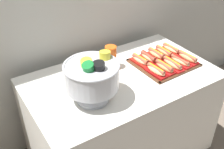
{
  "coord_description": "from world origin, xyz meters",
  "views": [
    {
      "loc": [
        -0.88,
        -1.25,
        1.78
      ],
      "look_at": [
        -0.1,
        -0.02,
        0.81
      ],
      "focal_mm": 44.51,
      "sensor_mm": 36.0,
      "label": 1
    }
  ],
  "objects_px": {
    "hot_dog_2": "(172,64)",
    "hot_dog_5": "(140,60)",
    "hot_dog_9": "(171,49)",
    "hot_dog_3": "(180,61)",
    "punch_bowl": "(92,75)",
    "hot_dog_0": "(156,71)",
    "cup_stack": "(111,58)",
    "hot_dog_4": "(188,58)",
    "hot_dog_8": "(164,52)",
    "buffet_table": "(121,116)",
    "hot_dog_1": "(164,67)",
    "serving_tray": "(164,63)",
    "hot_dog_7": "(156,55)",
    "hot_dog_6": "(148,58)"
  },
  "relations": [
    {
      "from": "hot_dog_2",
      "to": "hot_dog_5",
      "type": "bearing_deg",
      "value": 133.81
    },
    {
      "from": "hot_dog_5",
      "to": "hot_dog_9",
      "type": "relative_size",
      "value": 0.95
    },
    {
      "from": "hot_dog_3",
      "to": "punch_bowl",
      "type": "distance_m",
      "value": 0.72
    },
    {
      "from": "hot_dog_0",
      "to": "cup_stack",
      "type": "height_order",
      "value": "cup_stack"
    },
    {
      "from": "cup_stack",
      "to": "hot_dog_5",
      "type": "bearing_deg",
      "value": -20.11
    },
    {
      "from": "hot_dog_4",
      "to": "hot_dog_9",
      "type": "distance_m",
      "value": 0.17
    },
    {
      "from": "hot_dog_8",
      "to": "buffet_table",
      "type": "bearing_deg",
      "value": -171.38
    },
    {
      "from": "hot_dog_2",
      "to": "hot_dog_9",
      "type": "height_order",
      "value": "hot_dog_2"
    },
    {
      "from": "hot_dog_1",
      "to": "hot_dog_9",
      "type": "height_order",
      "value": "hot_dog_1"
    },
    {
      "from": "hot_dog_3",
      "to": "punch_bowl",
      "type": "bearing_deg",
      "value": -179.65
    },
    {
      "from": "serving_tray",
      "to": "hot_dog_5",
      "type": "height_order",
      "value": "hot_dog_5"
    },
    {
      "from": "buffet_table",
      "to": "cup_stack",
      "type": "relative_size",
      "value": 7.52
    },
    {
      "from": "hot_dog_0",
      "to": "hot_dog_8",
      "type": "bearing_deg",
      "value": 37.79
    },
    {
      "from": "hot_dog_5",
      "to": "punch_bowl",
      "type": "relative_size",
      "value": 0.51
    },
    {
      "from": "hot_dog_9",
      "to": "cup_stack",
      "type": "xyz_separation_m",
      "value": [
        -0.5,
        0.07,
        0.05
      ]
    },
    {
      "from": "buffet_table",
      "to": "hot_dog_7",
      "type": "bearing_deg",
      "value": 10.13
    },
    {
      "from": "hot_dog_4",
      "to": "hot_dog_9",
      "type": "xyz_separation_m",
      "value": [
        -0.0,
        0.16,
        -0.0
      ]
    },
    {
      "from": "hot_dog_5",
      "to": "cup_stack",
      "type": "distance_m",
      "value": 0.22
    },
    {
      "from": "hot_dog_3",
      "to": "hot_dog_6",
      "type": "xyz_separation_m",
      "value": [
        -0.15,
        0.16,
        0.0
      ]
    },
    {
      "from": "hot_dog_5",
      "to": "punch_bowl",
      "type": "bearing_deg",
      "value": -161.0
    },
    {
      "from": "hot_dog_7",
      "to": "hot_dog_0",
      "type": "bearing_deg",
      "value": -130.74
    },
    {
      "from": "buffet_table",
      "to": "punch_bowl",
      "type": "bearing_deg",
      "value": -159.31
    },
    {
      "from": "serving_tray",
      "to": "cup_stack",
      "type": "height_order",
      "value": "cup_stack"
    },
    {
      "from": "buffet_table",
      "to": "hot_dog_4",
      "type": "distance_m",
      "value": 0.64
    },
    {
      "from": "punch_bowl",
      "to": "cup_stack",
      "type": "height_order",
      "value": "punch_bowl"
    },
    {
      "from": "hot_dog_7",
      "to": "hot_dog_9",
      "type": "distance_m",
      "value": 0.15
    },
    {
      "from": "hot_dog_2",
      "to": "hot_dog_7",
      "type": "xyz_separation_m",
      "value": [
        -0.0,
        0.16,
        -0.0
      ]
    },
    {
      "from": "buffet_table",
      "to": "hot_dog_9",
      "type": "bearing_deg",
      "value": 7.55
    },
    {
      "from": "hot_dog_8",
      "to": "hot_dog_9",
      "type": "distance_m",
      "value": 0.08
    },
    {
      "from": "hot_dog_0",
      "to": "hot_dog_8",
      "type": "distance_m",
      "value": 0.28
    },
    {
      "from": "hot_dog_6",
      "to": "hot_dog_7",
      "type": "bearing_deg",
      "value": 1.54
    },
    {
      "from": "buffet_table",
      "to": "hot_dog_0",
      "type": "height_order",
      "value": "hot_dog_0"
    },
    {
      "from": "serving_tray",
      "to": "hot_dog_5",
      "type": "relative_size",
      "value": 2.54
    },
    {
      "from": "punch_bowl",
      "to": "hot_dog_5",
      "type": "bearing_deg",
      "value": 19.0
    },
    {
      "from": "hot_dog_0",
      "to": "hot_dog_1",
      "type": "height_order",
      "value": "hot_dog_1"
    },
    {
      "from": "hot_dog_7",
      "to": "cup_stack",
      "type": "distance_m",
      "value": 0.36
    },
    {
      "from": "hot_dog_4",
      "to": "hot_dog_8",
      "type": "height_order",
      "value": "hot_dog_4"
    },
    {
      "from": "serving_tray",
      "to": "hot_dog_6",
      "type": "distance_m",
      "value": 0.12
    },
    {
      "from": "hot_dog_1",
      "to": "hot_dog_8",
      "type": "distance_m",
      "value": 0.22
    },
    {
      "from": "hot_dog_4",
      "to": "hot_dog_5",
      "type": "relative_size",
      "value": 1.06
    },
    {
      "from": "hot_dog_5",
      "to": "hot_dog_9",
      "type": "distance_m",
      "value": 0.3
    },
    {
      "from": "serving_tray",
      "to": "hot_dog_2",
      "type": "height_order",
      "value": "hot_dog_2"
    },
    {
      "from": "hot_dog_0",
      "to": "hot_dog_3",
      "type": "height_order",
      "value": "hot_dog_0"
    },
    {
      "from": "serving_tray",
      "to": "punch_bowl",
      "type": "distance_m",
      "value": 0.65
    },
    {
      "from": "hot_dog_6",
      "to": "hot_dog_0",
      "type": "bearing_deg",
      "value": -112.91
    },
    {
      "from": "serving_tray",
      "to": "punch_bowl",
      "type": "bearing_deg",
      "value": -172.29
    },
    {
      "from": "hot_dog_0",
      "to": "hot_dog_2",
      "type": "relative_size",
      "value": 0.94
    },
    {
      "from": "buffet_table",
      "to": "hot_dog_9",
      "type": "height_order",
      "value": "hot_dog_9"
    },
    {
      "from": "hot_dog_1",
      "to": "hot_dog_2",
      "type": "distance_m",
      "value": 0.08
    },
    {
      "from": "punch_bowl",
      "to": "hot_dog_4",
      "type": "bearing_deg",
      "value": 0.47
    }
  ]
}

